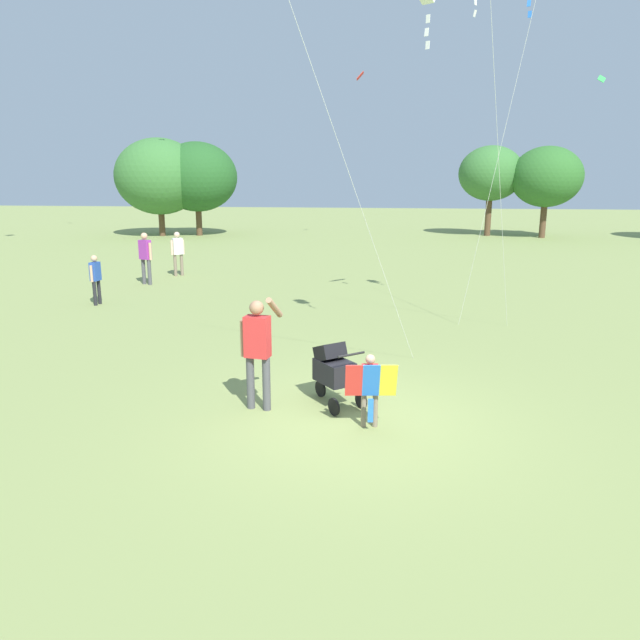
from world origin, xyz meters
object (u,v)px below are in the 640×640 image
person_adult_flyer (258,345)px  child_with_butterfly_kite (370,384)px  person_couple_left (96,276)px  person_sitting_far (178,250)px  person_red_shirt (145,254)px  stroller (334,368)px

person_adult_flyer → child_with_butterfly_kite: bearing=-16.3°
child_with_butterfly_kite → person_couple_left: 11.19m
person_adult_flyer → person_couple_left: 9.59m
person_sitting_far → child_with_butterfly_kite: bearing=-59.6°
person_red_shirt → person_couple_left: 3.33m
person_adult_flyer → person_red_shirt: bearing=120.6°
person_sitting_far → person_couple_left: (-0.54, -5.19, -0.11)m
stroller → person_couple_left: person_couple_left is taller
stroller → person_couple_left: 10.15m
child_with_butterfly_kite → person_red_shirt: bearing=125.9°
child_with_butterfly_kite → person_sitting_far: (-7.56, 12.90, 0.27)m
stroller → person_red_shirt: (-7.38, 10.17, 0.42)m
stroller → person_sitting_far: 13.90m
person_red_shirt → person_couple_left: person_red_shirt is taller
person_sitting_far → person_red_shirt: bearing=-103.3°
person_red_shirt → person_sitting_far: person_red_shirt is taller
child_with_butterfly_kite → stroller: size_ratio=1.07×
child_with_butterfly_kite → person_couple_left: size_ratio=0.78×
person_red_shirt → person_adult_flyer: bearing=-59.4°
person_adult_flyer → person_couple_left: bearing=131.3°
person_couple_left → person_red_shirt: bearing=88.3°
child_with_butterfly_kite → stroller: bearing=125.5°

